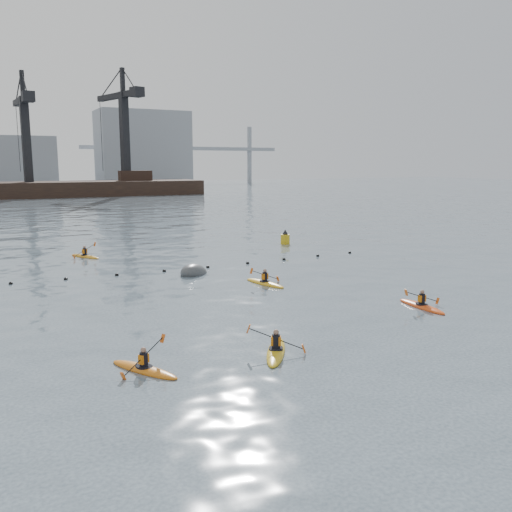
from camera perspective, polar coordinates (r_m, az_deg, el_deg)
The scene contains 11 objects.
ground at distance 15.74m, azimuth 12.63°, elevation -16.36°, with size 400.00×400.00×0.00m, color #3A4754.
float_line at distance 35.11m, azimuth -12.10°, elevation -1.72°, with size 33.24×0.73×0.24m.
barge_pier at distance 121.22m, azimuth -22.84°, elevation 6.62°, with size 72.00×19.30×29.50m.
skyline at distance 161.49m, azimuth -23.24°, elevation 9.79°, with size 141.00×28.00×22.00m.
kayaker_0 at distance 18.88m, azimuth -11.70°, elevation -11.50°, with size 1.97×2.84×1.14m.
kayaker_1 at distance 20.14m, azimuth 2.11°, elevation -9.91°, with size 2.28×3.00×1.17m.
kayaker_3 at distance 31.20m, azimuth 0.94°, elevation -2.80°, with size 2.15×3.22×1.19m.
kayaker_4 at distance 27.41m, azimuth 17.04°, elevation -5.01°, with size 2.12×3.11×1.13m.
kayaker_5 at distance 42.10m, azimuth -17.57°, elevation 0.01°, with size 1.97×2.92×1.12m.
mooring_buoy at distance 34.39m, azimuth -6.54°, elevation -1.85°, with size 2.48×1.47×1.24m, color #3A3C3F.
nav_buoy at distance 46.74m, azimuth 3.09°, elevation 1.80°, with size 0.78×0.78×1.42m.
Camera 1 is at (-9.19, -10.79, 6.86)m, focal length 38.00 mm.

